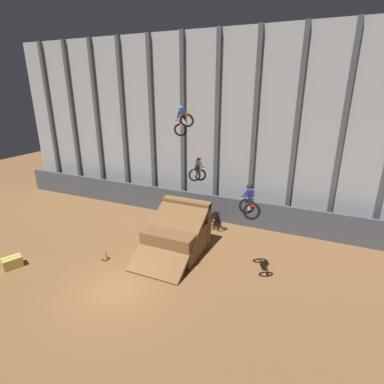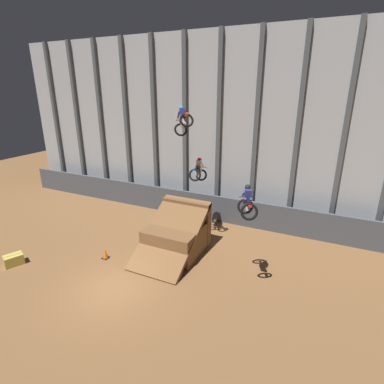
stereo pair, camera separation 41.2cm
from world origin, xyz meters
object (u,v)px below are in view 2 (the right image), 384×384
Objects in this scene: dirt_ramp at (178,234)px; rider_bike_center_air at (198,171)px; rider_bike_right_air at (247,204)px; rider_bike_left_air at (183,121)px; traffic_cone_near_ramp at (105,254)px; hay_bale_trackside at (14,260)px.

rider_bike_center_air is (0.23, 2.33, 3.17)m from dirt_ramp.
dirt_ramp is 2.54× the size of rider_bike_right_air.
traffic_cone_near_ramp is (-3.16, -3.33, -6.93)m from rider_bike_left_air.
rider_bike_center_air is at bearing 55.30° from traffic_cone_near_ramp.
rider_bike_left_air reaches higher than hay_bale_trackside.
traffic_cone_near_ramp is 4.70m from hay_bale_trackside.
rider_bike_center_air reaches higher than hay_bale_trackside.
traffic_cone_near_ramp reaches higher than hay_bale_trackside.
rider_bike_right_air is 1.68× the size of hay_bale_trackside.
rider_bike_left_air reaches higher than rider_bike_center_air.
rider_bike_right_air is (4.28, -1.54, 3.14)m from dirt_ramp.
rider_bike_left_air is 0.99× the size of rider_bike_center_air.
traffic_cone_near_ramp is at bearing 33.00° from hay_bale_trackside.
hay_bale_trackside is (-11.37, -3.57, -3.82)m from rider_bike_right_air.
dirt_ramp is 4.10m from traffic_cone_near_ramp.
dirt_ramp is 4.25× the size of hay_bale_trackside.
rider_bike_right_air reaches higher than traffic_cone_near_ramp.
dirt_ramp is 6.30m from rider_bike_left_air.
rider_bike_center_air reaches higher than rider_bike_right_air.
rider_bike_left_air is at bearing 88.86° from dirt_ramp.
rider_bike_right_air is 12.51m from hay_bale_trackside.
rider_bike_left_air is at bearing 46.48° from traffic_cone_near_ramp.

